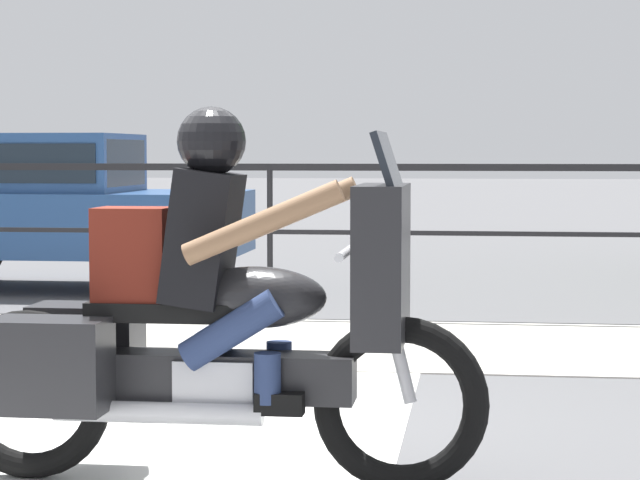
% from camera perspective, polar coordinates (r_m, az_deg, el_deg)
% --- Properties ---
extents(ground_plane, '(120.00, 120.00, 0.00)m').
position_cam_1_polar(ground_plane, '(6.13, -10.14, -9.37)').
color(ground_plane, '#565659').
extents(sidewalk_band, '(44.00, 2.40, 0.01)m').
position_cam_1_polar(sidewalk_band, '(9.37, -3.89, -4.61)').
color(sidewalk_band, '#B7B2A8').
rests_on(sidewalk_band, ground).
extents(crosswalk_band, '(3.39, 6.00, 0.01)m').
position_cam_1_polar(crosswalk_band, '(6.03, -13.07, -9.61)').
color(crosswalk_band, silver).
rests_on(crosswalk_band, ground).
extents(fence_railing, '(36.00, 0.05, 1.31)m').
position_cam_1_polar(fence_railing, '(10.80, -2.31, 2.01)').
color(fence_railing, black).
rests_on(fence_railing, ground).
extents(motorcycle, '(2.35, 0.76, 1.61)m').
position_cam_1_polar(motorcycle, '(5.29, -4.99, -3.60)').
color(motorcycle, black).
rests_on(motorcycle, ground).
extents(parked_car, '(3.91, 1.76, 1.60)m').
position_cam_1_polar(parked_car, '(13.16, -12.46, 1.80)').
color(parked_car, '#284C84').
rests_on(parked_car, ground).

